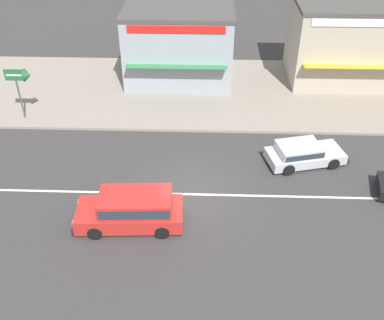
% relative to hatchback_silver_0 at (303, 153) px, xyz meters
% --- Properties ---
extents(ground_plane, '(160.00, 160.00, 0.00)m').
position_rel_hatchback_silver_0_xyz_m(ground_plane, '(-5.58, -2.73, -0.59)').
color(ground_plane, '#383535').
extents(lane_centre_stripe, '(50.40, 0.14, 0.01)m').
position_rel_hatchback_silver_0_xyz_m(lane_centre_stripe, '(-5.58, -2.73, -0.59)').
color(lane_centre_stripe, silver).
rests_on(lane_centre_stripe, ground).
extents(kerb_strip, '(68.00, 10.00, 0.15)m').
position_rel_hatchback_silver_0_xyz_m(kerb_strip, '(-5.58, 7.72, -0.52)').
color(kerb_strip, gray).
rests_on(kerb_strip, ground).
extents(hatchback_silver_0, '(4.23, 2.59, 1.10)m').
position_rel_hatchback_silver_0_xyz_m(hatchback_silver_0, '(0.00, 0.00, 0.00)').
color(hatchback_silver_0, '#B7BABF').
rests_on(hatchback_silver_0, ground).
extents(minivan_red_2, '(4.67, 2.12, 1.56)m').
position_rel_hatchback_silver_0_xyz_m(minivan_red_2, '(-7.95, -4.76, 0.25)').
color(minivan_red_2, red).
rests_on(minivan_red_2, ground).
extents(arrow_signboard, '(1.48, 0.72, 3.07)m').
position_rel_hatchback_silver_0_xyz_m(arrow_signboard, '(-15.04, 3.77, 2.13)').
color(arrow_signboard, '#4C4C51').
rests_on(arrow_signboard, kerb_strip).
extents(shopfront_corner_warung, '(6.90, 5.93, 5.16)m').
position_rel_hatchback_silver_0_xyz_m(shopfront_corner_warung, '(4.02, 9.95, 2.15)').
color(shopfront_corner_warung, '#B2A893').
rests_on(shopfront_corner_warung, kerb_strip).
extents(shopfront_mid_block, '(7.01, 5.70, 4.78)m').
position_rel_hatchback_silver_0_xyz_m(shopfront_mid_block, '(-6.78, 9.47, 1.95)').
color(shopfront_mid_block, '#999EA8').
rests_on(shopfront_mid_block, kerb_strip).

